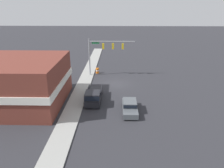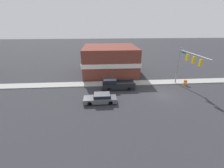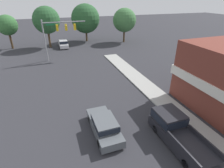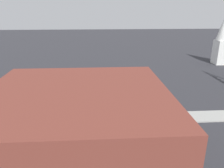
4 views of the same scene
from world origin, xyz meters
name	(u,v)px [view 3 (image 3 of 4)]	position (x,y,z in m)	size (l,w,h in m)	color
far_signal_assembly	(59,31)	(-3.10, 30.74, 4.98)	(7.08, 0.49, 6.80)	gray
car_lead	(104,125)	(-1.67, 10.24, 0.75)	(1.84, 4.85, 1.44)	black
car_distant	(63,44)	(-1.99, 38.99, 0.83)	(1.80, 4.69, 1.60)	black
pickup_truck_parked	(176,130)	(3.26, 7.61, 0.95)	(2.07, 5.75, 1.94)	black
backdrop_tree_left_far	(7,25)	(-12.43, 41.74, 4.80)	(4.07, 4.07, 6.86)	#4C3823
backdrop_tree_left_mid	(46,20)	(-4.73, 40.12, 5.67)	(5.50, 5.50, 8.43)	#4C3823
backdrop_tree_center	(85,19)	(4.12, 43.20, 5.31)	(6.70, 6.70, 8.67)	#4C3823
backdrop_tree_right_mid	(124,20)	(12.49, 39.16, 5.08)	(5.41, 5.41, 7.79)	#4C3823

